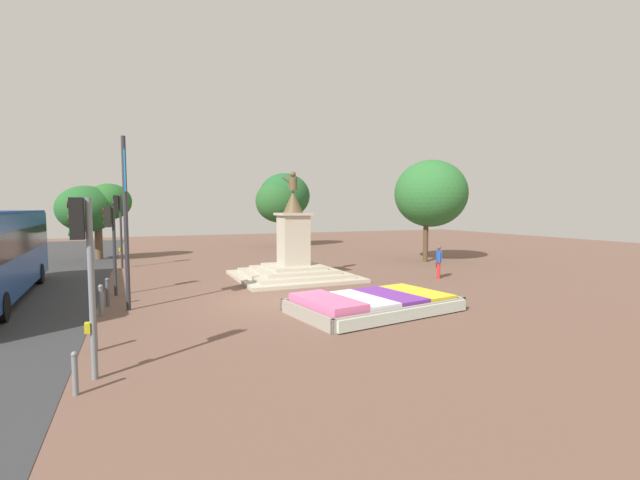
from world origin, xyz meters
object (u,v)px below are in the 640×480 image
statue_monument (293,259)px  kerb_bollard_mid_a (94,332)px  traffic_light_near_crossing (84,255)px  kerb_bollard_south (75,372)px  traffic_light_far_corner (119,219)px  pedestrian_with_handbag (439,260)px  banner_pole (126,215)px  flower_planter (373,304)px  kerb_bollard_north (108,291)px  traffic_light_mid_block (111,233)px  kerb_bollard_mid_b (101,299)px

statue_monument → kerb_bollard_mid_a: (-7.92, -8.28, -0.45)m
traffic_light_near_crossing → kerb_bollard_south: (-0.15, -0.68, -2.05)m
traffic_light_far_corner → kerb_bollard_south: (-0.14, -17.78, -2.37)m
traffic_light_near_crossing → pedestrian_with_handbag: size_ratio=2.25×
traffic_light_far_corner → banner_pole: bearing=-86.8°
kerb_bollard_south → banner_pole: bearing=83.5°
statue_monument → traffic_light_near_crossing: (-7.87, -10.13, 1.56)m
pedestrian_with_handbag → flower_planter: bearing=-144.0°
pedestrian_with_handbag → traffic_light_far_corner: bearing=145.3°
traffic_light_near_crossing → kerb_bollard_mid_a: size_ratio=4.05×
flower_planter → traffic_light_near_crossing: size_ratio=1.60×
statue_monument → kerb_bollard_north: bearing=-158.0°
traffic_light_far_corner → kerb_bollard_mid_a: bearing=-90.1°
traffic_light_mid_block → traffic_light_far_corner: bearing=90.1°
kerb_bollard_south → kerb_bollard_mid_a: size_ratio=0.92×
statue_monument → traffic_light_mid_block: (-7.86, -1.29, 1.51)m
traffic_light_mid_block → kerb_bollard_mid_a: size_ratio=3.90×
kerb_bollard_south → kerb_bollard_mid_b: size_ratio=0.81×
pedestrian_with_handbag → kerb_bollard_mid_a: bearing=-159.4°
banner_pole → kerb_bollard_north: 2.88m
flower_planter → statue_monument: bearing=90.7°
banner_pole → kerb_bollard_south: (-0.76, -6.71, -2.75)m
traffic_light_near_crossing → traffic_light_far_corner: size_ratio=0.88×
traffic_light_mid_block → kerb_bollard_mid_b: 3.80m
traffic_light_far_corner → kerb_bollard_mid_b: 11.77m
kerb_bollard_mid_b → traffic_light_far_corner: bearing=89.2°
traffic_light_mid_block → banner_pole: (0.61, -2.81, 0.74)m
statue_monument → kerb_bollard_north: size_ratio=5.52×
traffic_light_near_crossing → traffic_light_mid_block: (0.01, 8.84, -0.04)m
kerb_bollard_south → kerb_bollard_mid_b: 6.24m
traffic_light_near_crossing → kerb_bollard_mid_a: 2.73m
flower_planter → kerb_bollard_south: size_ratio=7.06×
kerb_bollard_mid_b → kerb_bollard_north: kerb_bollard_mid_b is taller
statue_monument → traffic_light_far_corner: (-7.88, 6.97, 1.88)m
traffic_light_near_crossing → banner_pole: size_ratio=0.63×
traffic_light_mid_block → statue_monument: bearing=9.3°
traffic_light_mid_block → kerb_bollard_south: size_ratio=4.25×
flower_planter → traffic_light_far_corner: traffic_light_far_corner is taller
flower_planter → banner_pole: 8.60m
kerb_bollard_mid_a → traffic_light_far_corner: bearing=89.9°
kerb_bollard_mid_b → traffic_light_mid_block: bearing=87.0°
banner_pole → kerb_bollard_mid_a: 5.02m
traffic_light_far_corner → kerb_bollard_mid_a: size_ratio=4.62×
traffic_light_mid_block → pedestrian_with_handbag: (14.25, -1.61, -1.54)m
banner_pole → kerb_bollard_north: banner_pole is taller
pedestrian_with_handbag → kerb_bollard_mid_a: size_ratio=1.80×
flower_planter → kerb_bollard_mid_b: 8.63m
kerb_bollard_north → kerb_bollard_mid_b: bearing=-94.5°
kerb_bollard_mid_b → kerb_bollard_north: bearing=85.5°
kerb_bollard_south → kerb_bollard_north: (0.09, 7.61, 0.10)m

